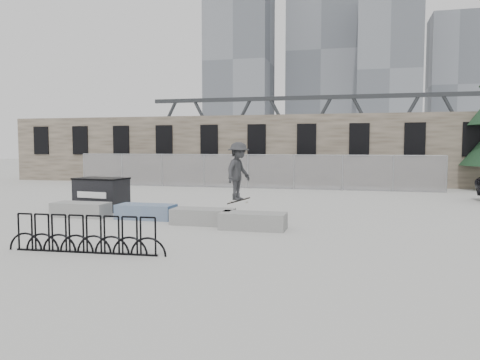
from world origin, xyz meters
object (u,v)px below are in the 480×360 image
planter_center_left (146,211)px  bike_rack (85,235)px  planter_center_right (203,216)px  skateboarder (239,171)px  dumpster (101,194)px  planter_offset (253,220)px  planter_far_left (81,209)px

planter_center_left → bike_rack: 5.19m
planter_center_right → skateboarder: size_ratio=0.94×
bike_rack → dumpster: bearing=117.7°
planter_center_right → planter_offset: bearing=-15.1°
planter_far_left → skateboarder: skateboarder is taller
dumpster → planter_offset: bearing=-14.3°
bike_rack → planter_offset: bearing=52.0°
dumpster → skateboarder: size_ratio=0.98×
planter_offset → dumpster: (-6.67, 2.59, 0.37)m
skateboarder → planter_center_left: bearing=116.0°
planter_far_left → skateboarder: size_ratio=0.94×
planter_far_left → planter_center_right: (4.77, -0.49, 0.00)m
planter_offset → planter_far_left: bearing=171.6°
planter_far_left → bike_rack: bike_rack is taller
planter_center_left → bike_rack: bike_rack is taller
planter_center_left → planter_offset: (4.04, -1.05, 0.00)m
planter_far_left → planter_offset: 6.61m
planter_far_left → dumpster: 1.67m
planter_offset → bike_rack: bearing=-128.0°
dumpster → skateboarder: (5.82, -1.01, 1.03)m
planter_far_left → planter_offset: (6.54, -0.97, 0.00)m
planter_center_left → planter_offset: same height
planter_center_left → dumpster: 3.07m
planter_center_left → planter_center_right: 2.34m
planter_far_left → dumpster: dumpster is taller
bike_rack → skateboarder: 6.22m
planter_center_left → skateboarder: (3.18, 0.53, 1.40)m
dumpster → bike_rack: bearing=-55.3°
planter_offset → skateboarder: bearing=118.5°
planter_center_right → dumpster: dumpster is taller
planter_center_left → dumpster: dumpster is taller
planter_center_right → planter_far_left: bearing=174.1°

